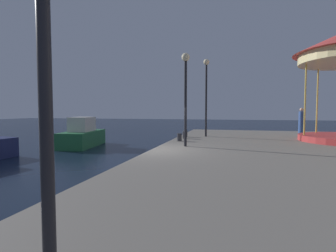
{
  "coord_description": "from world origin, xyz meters",
  "views": [
    {
      "loc": [
        3.19,
        -9.97,
        2.37
      ],
      "look_at": [
        0.15,
        2.05,
        1.63
      ],
      "focal_mm": 27.57,
      "sensor_mm": 36.0,
      "label": 1
    }
  ],
  "objects_px": {
    "lamp_post_mid_promenade": "(186,82)",
    "bollard_south": "(179,137)",
    "person_mid_promenade": "(301,122)",
    "motorboat_green": "(83,136)",
    "lamp_post_far_end": "(206,84)",
    "bollard_north": "(185,135)",
    "bollard_center": "(185,134)"
  },
  "relations": [
    {
      "from": "bollard_center",
      "to": "person_mid_promenade",
      "type": "height_order",
      "value": "person_mid_promenade"
    },
    {
      "from": "lamp_post_far_end",
      "to": "bollard_south",
      "type": "xyz_separation_m",
      "value": [
        -1.07,
        -2.76,
        -2.95
      ]
    },
    {
      "from": "bollard_south",
      "to": "lamp_post_mid_promenade",
      "type": "bearing_deg",
      "value": -70.61
    },
    {
      "from": "lamp_post_mid_promenade",
      "to": "person_mid_promenade",
      "type": "height_order",
      "value": "lamp_post_mid_promenade"
    },
    {
      "from": "lamp_post_far_end",
      "to": "bollard_south",
      "type": "bearing_deg",
      "value": -111.25
    },
    {
      "from": "lamp_post_mid_promenade",
      "to": "bollard_north",
      "type": "distance_m",
      "value": 4.08
    },
    {
      "from": "motorboat_green",
      "to": "bollard_south",
      "type": "relative_size",
      "value": 10.76
    },
    {
      "from": "bollard_south",
      "to": "bollard_north",
      "type": "xyz_separation_m",
      "value": [
        0.04,
        1.26,
        0.0
      ]
    },
    {
      "from": "lamp_post_mid_promenade",
      "to": "bollard_north",
      "type": "xyz_separation_m",
      "value": [
        -0.6,
        3.09,
        -2.6
      ]
    },
    {
      "from": "motorboat_green",
      "to": "bollard_south",
      "type": "xyz_separation_m",
      "value": [
        6.97,
        -2.1,
        0.27
      ]
    },
    {
      "from": "lamp_post_mid_promenade",
      "to": "bollard_north",
      "type": "height_order",
      "value": "lamp_post_mid_promenade"
    },
    {
      "from": "lamp_post_mid_promenade",
      "to": "bollard_south",
      "type": "bearing_deg",
      "value": 109.39
    },
    {
      "from": "bollard_north",
      "to": "person_mid_promenade",
      "type": "height_order",
      "value": "person_mid_promenade"
    },
    {
      "from": "motorboat_green",
      "to": "lamp_post_mid_promenade",
      "type": "distance_m",
      "value": 9.04
    },
    {
      "from": "motorboat_green",
      "to": "bollard_south",
      "type": "height_order",
      "value": "motorboat_green"
    },
    {
      "from": "bollard_center",
      "to": "motorboat_green",
      "type": "bearing_deg",
      "value": -179.54
    },
    {
      "from": "lamp_post_far_end",
      "to": "lamp_post_mid_promenade",
      "type": "bearing_deg",
      "value": -95.33
    },
    {
      "from": "bollard_north",
      "to": "person_mid_promenade",
      "type": "relative_size",
      "value": 0.23
    },
    {
      "from": "lamp_post_mid_promenade",
      "to": "person_mid_promenade",
      "type": "bearing_deg",
      "value": 49.97
    },
    {
      "from": "lamp_post_far_end",
      "to": "bollard_north",
      "type": "relative_size",
      "value": 11.65
    },
    {
      "from": "bollard_south",
      "to": "bollard_center",
      "type": "relative_size",
      "value": 1.0
    },
    {
      "from": "person_mid_promenade",
      "to": "lamp_post_mid_promenade",
      "type": "bearing_deg",
      "value": -130.03
    },
    {
      "from": "person_mid_promenade",
      "to": "motorboat_green",
      "type": "bearing_deg",
      "value": -165.13
    },
    {
      "from": "lamp_post_far_end",
      "to": "bollard_center",
      "type": "distance_m",
      "value": 3.22
    },
    {
      "from": "bollard_north",
      "to": "bollard_center",
      "type": "xyz_separation_m",
      "value": [
        -0.12,
        0.9,
        0.0
      ]
    },
    {
      "from": "bollard_south",
      "to": "person_mid_promenade",
      "type": "bearing_deg",
      "value": 39.46
    },
    {
      "from": "lamp_post_mid_promenade",
      "to": "bollard_south",
      "type": "height_order",
      "value": "lamp_post_mid_promenade"
    },
    {
      "from": "bollard_south",
      "to": "motorboat_green",
      "type": "bearing_deg",
      "value": 163.22
    },
    {
      "from": "bollard_south",
      "to": "person_mid_promenade",
      "type": "relative_size",
      "value": 0.23
    },
    {
      "from": "lamp_post_mid_promenade",
      "to": "bollard_south",
      "type": "relative_size",
      "value": 10.14
    },
    {
      "from": "motorboat_green",
      "to": "bollard_north",
      "type": "xyz_separation_m",
      "value": [
        7.01,
        -0.84,
        0.27
      ]
    },
    {
      "from": "lamp_post_far_end",
      "to": "bollard_north",
      "type": "bearing_deg",
      "value": -124.4
    }
  ]
}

